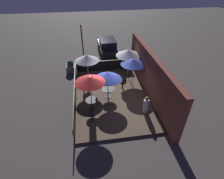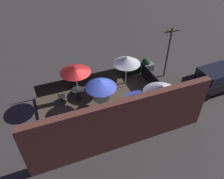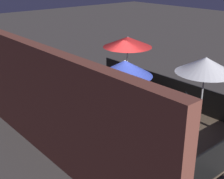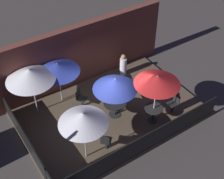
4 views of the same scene
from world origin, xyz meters
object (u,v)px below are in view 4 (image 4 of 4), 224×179
Objects in this scene: patio_umbrella_0 at (157,80)px; dining_table_1 at (115,105)px; patio_umbrella_4 at (57,67)px; dining_table_0 at (154,111)px; patio_chair_2 at (81,98)px; patio_chair_0 at (174,103)px; patio_umbrella_3 at (30,75)px; patron_0 at (123,65)px; patio_chair_1 at (106,141)px; patio_umbrella_2 at (83,118)px; patio_umbrella_1 at (115,84)px.

dining_table_1 is at bearing 133.90° from patio_umbrella_0.
dining_table_0 is (2.68, -3.37, -1.29)m from patio_umbrella_4.
patio_chair_2 is (-0.96, 1.32, -0.08)m from dining_table_1.
dining_table_0 is 1.12m from patio_chair_0.
patio_umbrella_3 is at bearing 142.97° from dining_table_1.
patron_0 is (4.73, 0.08, -1.54)m from patio_umbrella_3.
dining_table_0 is 2.54m from patio_chair_1.
patio_umbrella_3 is 2.61× the size of patio_chair_2.
patio_umbrella_2 is 2.41× the size of dining_table_1.
dining_table_0 is at bearing -46.10° from dining_table_1.
patio_umbrella_2 reaches higher than dining_table_0.
patio_umbrella_3 is at bearing -176.53° from patio_umbrella_4.
dining_table_0 is 0.80× the size of dining_table_1.
patio_umbrella_2 is (-2.18, -1.26, 0.36)m from patio_umbrella_1.
patio_umbrella_0 is 4.32m from patio_umbrella_4.
patio_umbrella_0 is 2.40m from dining_table_1.
patio_umbrella_3 reaches higher than patron_0.
patio_umbrella_1 is 2.89m from patio_chair_0.
patron_0 is (1.96, 2.16, -0.01)m from dining_table_1.
dining_table_1 is 1.97m from patio_chair_1.
patio_umbrella_0 is 3.09m from patio_chair_1.
dining_table_0 is at bearing 0.94° from patio_umbrella_2.
patio_chair_2 is (-0.96, 1.32, -1.29)m from patio_umbrella_1.
patio_umbrella_4 is 4.49m from dining_table_0.
patio_umbrella_3 reaches higher than patio_chair_1.
patio_umbrella_3 is 6.25m from patio_chair_0.
patio_umbrella_4 is at bearing 177.35° from patio_chair_2.
patron_0 is at bearing 47.76° from dining_table_1.
patio_umbrella_0 is 1.18× the size of patio_umbrella_4.
patio_chair_1 is (0.82, -0.16, -1.62)m from patio_umbrella_2.
patio_umbrella_4 is (0.66, 3.42, -0.25)m from patio_umbrella_2.
dining_table_0 is at bearing 3.93° from patio_chair_2.
patio_umbrella_0 is 2.06× the size of patron_0.
patio_umbrella_2 is at bearing -149.99° from patio_umbrella_1.
patio_umbrella_0 is 2.51× the size of dining_table_1.
patio_chair_1 is (-2.53, -0.21, -0.07)m from dining_table_0.
dining_table_1 is (-1.16, 1.21, -0.03)m from dining_table_0.
patio_chair_0 is at bearing -33.64° from patio_umbrella_3.
patron_0 is (2.93, 0.84, 0.06)m from patio_chair_2.
patio_umbrella_1 is at bearing -54.87° from patio_umbrella_4.
dining_table_0 is at bearing -41.24° from patio_chair_1.
patio_umbrella_1 is 1.22m from dining_table_1.
patron_0 is (3.48, 0.00, -1.34)m from patio_umbrella_4.
patio_chair_2 is (-2.13, 2.53, -0.11)m from dining_table_0.
patio_chair_0 is at bearing -3.11° from dining_table_0.
patio_umbrella_1 is 3.17m from patron_0.
patio_umbrella_4 reaches higher than patio_chair_1.
patio_chair_1 is at bearing -175.24° from dining_table_0.
patio_umbrella_4 is 1.74× the size of patron_0.
patio_chair_0 is (2.27, -1.27, -0.04)m from dining_table_1.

